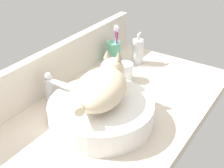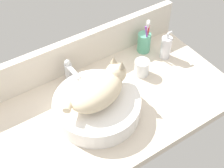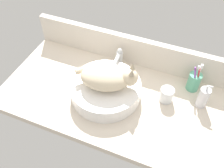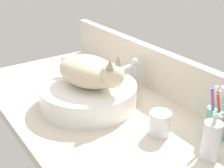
% 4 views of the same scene
% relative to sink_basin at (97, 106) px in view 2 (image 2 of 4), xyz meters
% --- Properties ---
extents(ground_plane, '(1.20, 0.61, 0.04)m').
position_rel_sink_basin_xyz_m(ground_plane, '(0.04, 0.01, -0.06)').
color(ground_plane, beige).
extents(backsplash_panel, '(1.20, 0.04, 0.18)m').
position_rel_sink_basin_xyz_m(backsplash_panel, '(0.04, 0.30, 0.05)').
color(backsplash_panel, silver).
rests_on(backsplash_panel, ground_plane).
extents(sink_basin, '(0.37, 0.37, 0.08)m').
position_rel_sink_basin_xyz_m(sink_basin, '(0.00, 0.00, 0.00)').
color(sink_basin, white).
rests_on(sink_basin, ground_plane).
extents(cat, '(0.32, 0.23, 0.14)m').
position_rel_sink_basin_xyz_m(cat, '(0.01, 0.00, 0.10)').
color(cat, beige).
rests_on(cat, sink_basin).
extents(faucet, '(0.04, 0.12, 0.14)m').
position_rel_sink_basin_xyz_m(faucet, '(-0.01, 0.22, 0.03)').
color(faucet, silver).
rests_on(faucet, ground_plane).
extents(soap_dispenser, '(0.05, 0.05, 0.15)m').
position_rel_sink_basin_xyz_m(soap_dispenser, '(0.48, 0.12, 0.02)').
color(soap_dispenser, silver).
rests_on(soap_dispenser, ground_plane).
extents(toothbrush_cup, '(0.07, 0.07, 0.19)m').
position_rel_sink_basin_xyz_m(toothbrush_cup, '(0.42, 0.22, 0.02)').
color(toothbrush_cup, '#5BB28E').
rests_on(toothbrush_cup, ground_plane).
extents(water_glass, '(0.07, 0.07, 0.08)m').
position_rel_sink_basin_xyz_m(water_glass, '(0.30, 0.09, -0.01)').
color(water_glass, white).
rests_on(water_glass, ground_plane).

